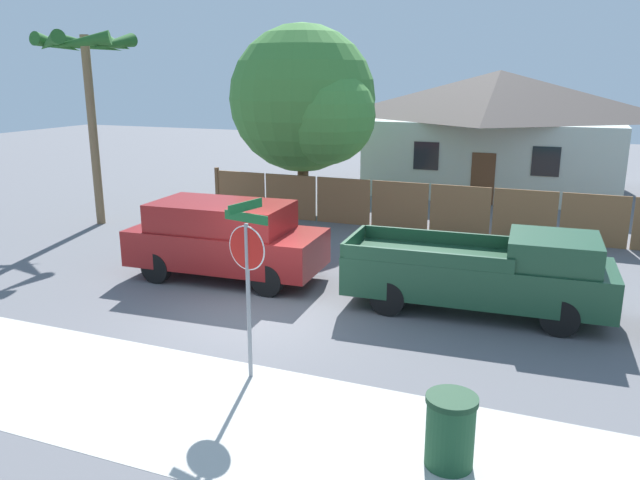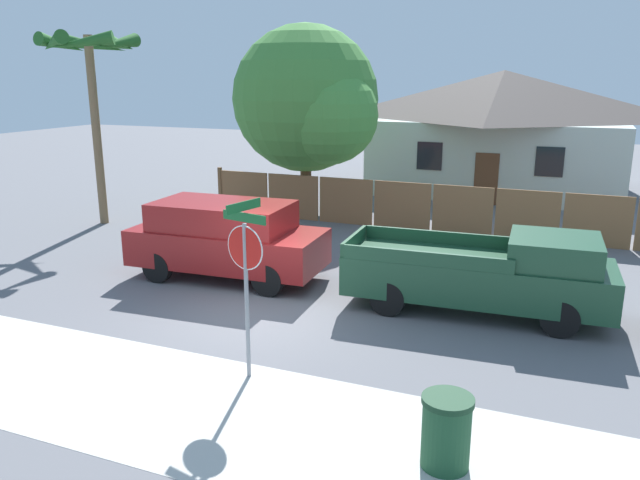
% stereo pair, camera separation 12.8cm
% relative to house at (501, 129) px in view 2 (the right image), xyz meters
% --- Properties ---
extents(ground_plane, '(80.00, 80.00, 0.00)m').
position_rel_house_xyz_m(ground_plane, '(-2.80, -17.39, -2.64)').
color(ground_plane, slate).
extents(sidewalk_strip, '(36.00, 3.20, 0.01)m').
position_rel_house_xyz_m(sidewalk_strip, '(-2.80, -20.99, -2.63)').
color(sidewalk_strip, beige).
rests_on(sidewalk_strip, ground).
extents(wooden_fence, '(15.72, 0.12, 1.65)m').
position_rel_house_xyz_m(wooden_fence, '(-0.99, -8.75, -1.86)').
color(wooden_fence, brown).
rests_on(wooden_fence, ground).
extents(house, '(10.77, 7.91, 5.09)m').
position_rel_house_xyz_m(house, '(0.00, 0.00, 0.00)').
color(house, '#B2C1B7').
rests_on(house, ground).
extents(oak_tree, '(5.39, 5.13, 6.64)m').
position_rel_house_xyz_m(oak_tree, '(-5.66, -7.68, 1.32)').
color(oak_tree, brown).
rests_on(oak_tree, ground).
extents(palm_tree, '(3.03, 3.25, 6.20)m').
position_rel_house_xyz_m(palm_tree, '(-11.56, -11.80, 2.71)').
color(palm_tree, brown).
rests_on(palm_tree, ground).
extents(red_suv, '(4.82, 2.25, 1.90)m').
position_rel_house_xyz_m(red_suv, '(-4.62, -15.34, -1.61)').
color(red_suv, maroon).
rests_on(red_suv, ground).
extents(orange_pickup, '(5.55, 2.17, 1.76)m').
position_rel_house_xyz_m(orange_pickup, '(1.64, -15.33, -1.76)').
color(orange_pickup, '#1E472D').
rests_on(orange_pickup, ground).
extents(stop_sign, '(0.86, 0.77, 2.99)m').
position_rel_house_xyz_m(stop_sign, '(-1.59, -19.80, -0.63)').
color(stop_sign, gray).
rests_on(stop_sign, ground).
extents(trash_bin, '(0.67, 0.67, 0.98)m').
position_rel_house_xyz_m(trash_bin, '(1.94, -21.02, -2.14)').
color(trash_bin, '#1E4C2D').
rests_on(trash_bin, ground).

